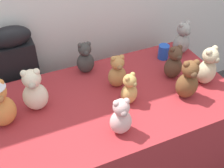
# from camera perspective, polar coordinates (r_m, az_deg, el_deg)

# --- Properties ---
(display_table) EXTENTS (1.60, 0.86, 0.73)m
(display_table) POSITION_cam_1_polar(r_m,az_deg,el_deg) (2.05, 0.00, -10.43)
(display_table) COLOR maroon
(display_table) RESTS_ON ground_plane
(instrument_case) EXTENTS (0.28, 0.13, 1.07)m
(instrument_case) POSITION_cam_1_polar(r_m,az_deg,el_deg) (2.25, -17.58, -0.87)
(instrument_case) COLOR black
(instrument_case) RESTS_ON ground_plane
(teddy_bear_caramel) EXTENTS (0.13, 0.11, 0.24)m
(teddy_bear_caramel) POSITION_cam_1_polar(r_m,az_deg,el_deg) (1.82, 1.10, 2.44)
(teddy_bear_caramel) COLOR #B27A42
(teddy_bear_caramel) RESTS_ON display_table
(teddy_bear_charcoal) EXTENTS (0.13, 0.11, 0.24)m
(teddy_bear_charcoal) POSITION_cam_1_polar(r_m,az_deg,el_deg) (1.95, -5.49, 5.21)
(teddy_bear_charcoal) COLOR #383533
(teddy_bear_charcoal) RESTS_ON display_table
(teddy_bear_chestnut) EXTENTS (0.16, 0.14, 0.28)m
(teddy_bear_chestnut) POSITION_cam_1_polar(r_m,az_deg,el_deg) (1.79, 15.27, 0.73)
(teddy_bear_chestnut) COLOR brown
(teddy_bear_chestnut) RESTS_ON display_table
(teddy_bear_blush) EXTENTS (0.13, 0.12, 0.24)m
(teddy_bear_blush) POSITION_cam_1_polar(r_m,az_deg,el_deg) (1.52, 1.85, -6.84)
(teddy_bear_blush) COLOR beige
(teddy_bear_blush) RESTS_ON display_table
(teddy_bear_sand) EXTENTS (0.17, 0.16, 0.28)m
(teddy_bear_sand) POSITION_cam_1_polar(r_m,az_deg,el_deg) (1.94, 18.98, 3.36)
(teddy_bear_sand) COLOR #CCB78E
(teddy_bear_sand) RESTS_ON display_table
(teddy_bear_cocoa) EXTENTS (0.13, 0.12, 0.25)m
(teddy_bear_cocoa) POSITION_cam_1_polar(r_m,az_deg,el_deg) (1.94, 12.52, 4.20)
(teddy_bear_cocoa) COLOR #4C3323
(teddy_bear_cocoa) RESTS_ON display_table
(teddy_bear_cream) EXTENTS (0.17, 0.15, 0.29)m
(teddy_bear_cream) POSITION_cam_1_polar(r_m,az_deg,el_deg) (1.70, -15.59, -1.41)
(teddy_bear_cream) COLOR beige
(teddy_bear_cream) RESTS_ON display_table
(teddy_bear_honey) EXTENTS (0.14, 0.13, 0.22)m
(teddy_bear_honey) POSITION_cam_1_polar(r_m,az_deg,el_deg) (1.70, 3.56, -1.15)
(teddy_bear_honey) COLOR tan
(teddy_bear_honey) RESTS_ON display_table
(teddy_bear_ash) EXTENTS (0.15, 0.13, 0.26)m
(teddy_bear_ash) POSITION_cam_1_polar(r_m,az_deg,el_deg) (2.21, 14.14, 8.91)
(teddy_bear_ash) COLOR gray
(teddy_bear_ash) RESTS_ON display_table
(party_cup_blue) EXTENTS (0.08, 0.08, 0.11)m
(party_cup_blue) POSITION_cam_1_polar(r_m,az_deg,el_deg) (2.15, 10.48, 6.49)
(party_cup_blue) COLOR blue
(party_cup_blue) RESTS_ON display_table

